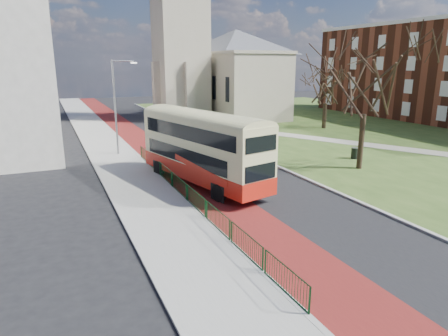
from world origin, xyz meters
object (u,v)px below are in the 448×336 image
streetlamp (117,103)px  litter_bin (355,153)px  winter_tree_far (327,83)px  bus (202,145)px  winter_tree_near (368,69)px

streetlamp → litter_bin: (17.82, -9.55, -4.07)m
winter_tree_far → litter_bin: winter_tree_far is taller
bus → winter_tree_far: 27.51m
streetlamp → bus: bearing=-72.6°
winter_tree_near → bus: bearing=175.0°
winter_tree_near → winter_tree_far: 19.77m
bus → litter_bin: bearing=-7.2°
bus → winter_tree_near: 13.34m
bus → litter_bin: size_ratio=12.02×
litter_bin → streetlamp: bearing=151.8°
winter_tree_far → litter_bin: bearing=-118.9°
bus → winter_tree_near: size_ratio=1.08×
streetlamp → winter_tree_far: streetlamp is taller
streetlamp → winter_tree_near: bearing=-37.6°
winter_tree_far → litter_bin: 17.11m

